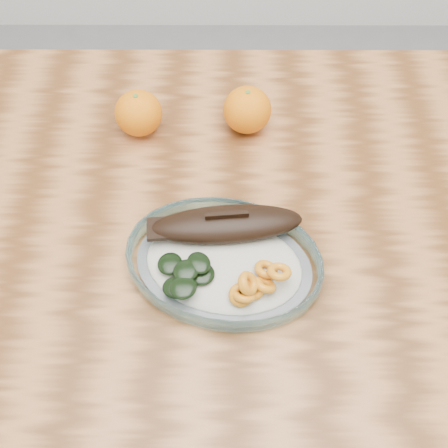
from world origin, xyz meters
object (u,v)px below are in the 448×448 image
object	(u,v)px
dining_table	(234,261)
plated_meal	(224,259)
orange_left	(139,113)
orange_right	(247,110)

from	to	relation	value
dining_table	plated_meal	xyz separation A→B (m)	(-0.02, -0.07, 0.12)
orange_left	orange_right	bearing A→B (deg)	2.25
dining_table	orange_left	world-z (taller)	orange_left
dining_table	orange_left	bearing A→B (deg)	128.64
orange_right	plated_meal	bearing A→B (deg)	-97.79
plated_meal	orange_left	distance (m)	0.30
orange_right	orange_left	bearing A→B (deg)	-177.75
orange_left	plated_meal	bearing A→B (deg)	-62.08
plated_meal	orange_right	xyz separation A→B (m)	(0.04, 0.27, 0.02)
dining_table	orange_right	bearing A→B (deg)	84.33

